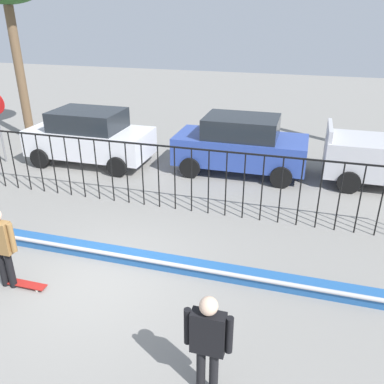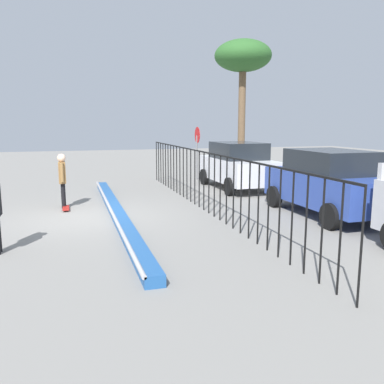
{
  "view_description": "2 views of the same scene",
  "coord_description": "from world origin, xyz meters",
  "px_view_note": "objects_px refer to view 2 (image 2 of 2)",
  "views": [
    {
      "loc": [
        3.69,
        -5.92,
        5.07
      ],
      "look_at": [
        1.14,
        2.84,
        0.9
      ],
      "focal_mm": 37.61,
      "sensor_mm": 36.0,
      "label": 1
    },
    {
      "loc": [
        11.53,
        -0.38,
        2.64
      ],
      "look_at": [
        0.82,
        2.88,
        0.73
      ],
      "focal_mm": 37.5,
      "sensor_mm": 36.0,
      "label": 2
    }
  ],
  "objects_px": {
    "skateboard": "(66,208)",
    "palm_tree_short": "(243,59)",
    "stop_sign": "(197,146)",
    "skateboarder": "(62,176)",
    "parked_car_blue": "(329,182)",
    "parked_car_white": "(238,165)"
  },
  "relations": [
    {
      "from": "skateboard",
      "to": "parked_car_white",
      "type": "xyz_separation_m",
      "value": [
        -2.3,
        6.77,
        0.91
      ]
    },
    {
      "from": "skateboarder",
      "to": "parked_car_white",
      "type": "height_order",
      "value": "parked_car_white"
    },
    {
      "from": "skateboarder",
      "to": "parked_car_blue",
      "type": "bearing_deg",
      "value": 32.17
    },
    {
      "from": "skateboarder",
      "to": "stop_sign",
      "type": "xyz_separation_m",
      "value": [
        -4.99,
        6.05,
        0.58
      ]
    },
    {
      "from": "stop_sign",
      "to": "palm_tree_short",
      "type": "height_order",
      "value": "palm_tree_short"
    },
    {
      "from": "palm_tree_short",
      "to": "parked_car_blue",
      "type": "bearing_deg",
      "value": -8.03
    },
    {
      "from": "skateboarder",
      "to": "parked_car_white",
      "type": "xyz_separation_m",
      "value": [
        -1.93,
        6.83,
        -0.06
      ]
    },
    {
      "from": "parked_car_white",
      "to": "parked_car_blue",
      "type": "distance_m",
      "value": 5.28
    },
    {
      "from": "parked_car_white",
      "to": "palm_tree_short",
      "type": "relative_size",
      "value": 0.64
    },
    {
      "from": "stop_sign",
      "to": "palm_tree_short",
      "type": "relative_size",
      "value": 0.37
    },
    {
      "from": "parked_car_white",
      "to": "palm_tree_short",
      "type": "xyz_separation_m",
      "value": [
        -3.98,
        1.89,
        4.83
      ]
    },
    {
      "from": "skateboarder",
      "to": "skateboard",
      "type": "bearing_deg",
      "value": -24.4
    },
    {
      "from": "skateboard",
      "to": "parked_car_white",
      "type": "height_order",
      "value": "parked_car_white"
    },
    {
      "from": "skateboarder",
      "to": "stop_sign",
      "type": "relative_size",
      "value": 0.69
    },
    {
      "from": "parked_car_blue",
      "to": "parked_car_white",
      "type": "bearing_deg",
      "value": -172.27
    },
    {
      "from": "parked_car_white",
      "to": "parked_car_blue",
      "type": "xyz_separation_m",
      "value": [
        5.25,
        0.59,
        0.0
      ]
    },
    {
      "from": "parked_car_white",
      "to": "skateboarder",
      "type": "bearing_deg",
      "value": -78.25
    },
    {
      "from": "skateboarder",
      "to": "skateboard",
      "type": "height_order",
      "value": "skateboarder"
    },
    {
      "from": "skateboard",
      "to": "palm_tree_short",
      "type": "height_order",
      "value": "palm_tree_short"
    },
    {
      "from": "skateboarder",
      "to": "parked_car_white",
      "type": "distance_m",
      "value": 7.1
    },
    {
      "from": "stop_sign",
      "to": "palm_tree_short",
      "type": "bearing_deg",
      "value": 108.92
    },
    {
      "from": "skateboarder",
      "to": "parked_car_blue",
      "type": "relative_size",
      "value": 0.4
    }
  ]
}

